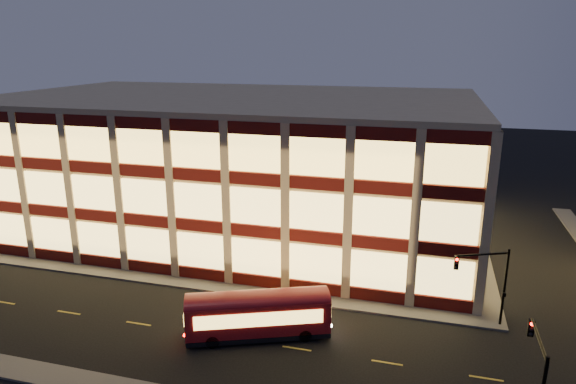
% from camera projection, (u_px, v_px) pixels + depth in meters
% --- Properties ---
extents(ground, '(200.00, 200.00, 0.00)m').
position_uv_depth(ground, '(199.00, 291.00, 42.62)').
color(ground, black).
rests_on(ground, ground).
extents(sidewalk_office_south, '(54.00, 2.00, 0.15)m').
position_uv_depth(sidewalk_office_south, '(172.00, 281.00, 44.30)').
color(sidewalk_office_south, '#514F4C').
rests_on(sidewalk_office_south, ground).
extents(sidewalk_office_east, '(2.00, 30.00, 0.15)m').
position_uv_depth(sidewalk_office_east, '(476.00, 244.00, 52.43)').
color(sidewalk_office_east, '#514F4C').
rests_on(sidewalk_office_east, ground).
extents(office_building, '(50.45, 30.45, 14.50)m').
position_uv_depth(office_building, '(237.00, 161.00, 57.03)').
color(office_building, tan).
rests_on(office_building, ground).
extents(traffic_signal_far, '(3.79, 1.87, 6.00)m').
position_uv_depth(traffic_signal_far, '(488.00, 275.00, 35.99)').
color(traffic_signal_far, black).
rests_on(traffic_signal_far, ground).
extents(traffic_signal_near, '(0.32, 4.45, 6.00)m').
position_uv_depth(traffic_signal_near, '(537.00, 373.00, 25.22)').
color(traffic_signal_near, black).
rests_on(traffic_signal_near, ground).
extents(trolley_bus, '(10.07, 6.07, 3.35)m').
position_uv_depth(trolley_bus, '(258.00, 312.00, 35.52)').
color(trolley_bus, maroon).
rests_on(trolley_bus, ground).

